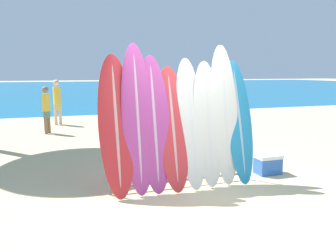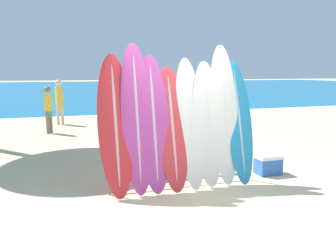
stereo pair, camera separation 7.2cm
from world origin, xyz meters
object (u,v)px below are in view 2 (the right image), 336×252
object	(u,v)px
surfboard_slot_7	(239,121)
cooler_box	(268,164)
surfboard_slot_5	(208,124)
person_mid_beach	(125,110)
surfboard_slot_0	(116,125)
surfboard_slot_4	(190,123)
person_far_left	(48,108)
surfboard_slot_6	(224,115)
surfboard_slot_2	(154,124)
surfboard_rack	(182,159)
surfboard_slot_3	(172,128)
surfboard_slot_1	(137,119)
person_near_water	(59,100)

from	to	relation	value
surfboard_slot_7	cooler_box	xyz separation A→B (m)	(0.78, 0.14, -0.92)
surfboard_slot_5	person_mid_beach	world-z (taller)	surfboard_slot_5
surfboard_slot_0	surfboard_slot_4	size ratio (longest dim) A/B	1.02
surfboard_slot_0	person_far_left	bearing A→B (deg)	101.55
surfboard_slot_0	surfboard_slot_7	xyz separation A→B (m)	(2.26, -0.02, -0.04)
person_mid_beach	surfboard_slot_6	bearing A→B (deg)	103.80
surfboard_slot_2	surfboard_rack	bearing A→B (deg)	-2.25
cooler_box	surfboard_slot_3	bearing A→B (deg)	-175.93
surfboard_slot_4	surfboard_slot_2	bearing A→B (deg)	-179.32
surfboard_slot_5	person_far_left	size ratio (longest dim) A/B	1.42
surfboard_slot_7	surfboard_slot_1	bearing A→B (deg)	179.71
surfboard_rack	surfboard_slot_6	xyz separation A→B (m)	(0.82, 0.03, 0.75)
surfboard_slot_3	surfboard_slot_4	xyz separation A→B (m)	(0.34, 0.02, 0.07)
surfboard_slot_0	surfboard_slot_5	distance (m)	1.64
person_near_water	surfboard_slot_1	bearing A→B (deg)	-100.35
surfboard_slot_1	surfboard_slot_3	size ratio (longest dim) A/B	1.18
surfboard_slot_4	surfboard_slot_7	bearing A→B (deg)	-0.53
surfboard_slot_0	surfboard_slot_6	size ratio (longest dim) A/B	0.92
surfboard_slot_7	person_mid_beach	world-z (taller)	surfboard_slot_7
surfboard_slot_1	person_near_water	xyz separation A→B (m)	(-1.27, 8.04, -0.31)
person_mid_beach	surfboard_slot_4	bearing A→B (deg)	94.98
surfboard_rack	surfboard_slot_4	world-z (taller)	surfboard_slot_4
surfboard_slot_4	surfboard_slot_5	world-z (taller)	surfboard_slot_4
surfboard_slot_2	surfboard_slot_4	world-z (taller)	surfboard_slot_2
surfboard_slot_1	cooler_box	distance (m)	2.89
surfboard_slot_0	surfboard_slot_5	world-z (taller)	surfboard_slot_0
surfboard_slot_1	surfboard_slot_2	bearing A→B (deg)	-1.74
surfboard_slot_2	surfboard_slot_7	world-z (taller)	surfboard_slot_2
surfboard_slot_3	cooler_box	bearing A→B (deg)	4.07
person_mid_beach	surfboard_slot_0	bearing A→B (deg)	77.11
surfboard_slot_1	surfboard_slot_6	xyz separation A→B (m)	(1.61, 0.00, 0.00)
surfboard_slot_7	surfboard_rack	bearing A→B (deg)	-179.03
surfboard_slot_6	person_far_left	distance (m)	6.99
surfboard_rack	surfboard_slot_4	xyz separation A→B (m)	(0.16, 0.03, 0.63)
surfboard_slot_4	surfboard_slot_6	bearing A→B (deg)	0.12
surfboard_rack	person_near_water	distance (m)	8.34
surfboard_slot_5	surfboard_rack	bearing A→B (deg)	-178.72
surfboard_rack	surfboard_slot_5	xyz separation A→B (m)	(0.49, 0.01, 0.60)
surfboard_slot_0	person_near_water	bearing A→B (deg)	96.54
surfboard_rack	surfboard_slot_7	distance (m)	1.27
surfboard_slot_6	person_mid_beach	distance (m)	4.29
surfboard_slot_6	person_far_left	bearing A→B (deg)	117.57
surfboard_slot_0	person_mid_beach	size ratio (longest dim) A/B	1.39
person_far_left	surfboard_slot_6	bearing A→B (deg)	64.21
surfboard_slot_0	surfboard_slot_1	xyz separation A→B (m)	(0.35, -0.01, 0.09)
surfboard_slot_2	person_near_water	size ratio (longest dim) A/B	1.33
surfboard_slot_2	person_far_left	size ratio (longest dim) A/B	1.48
surfboard_slot_5	surfboard_slot_2	bearing A→B (deg)	179.49
person_mid_beach	surfboard_slot_5	bearing A→B (deg)	99.39
surfboard_slot_2	cooler_box	xyz separation A→B (m)	(2.40, 0.14, -0.96)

